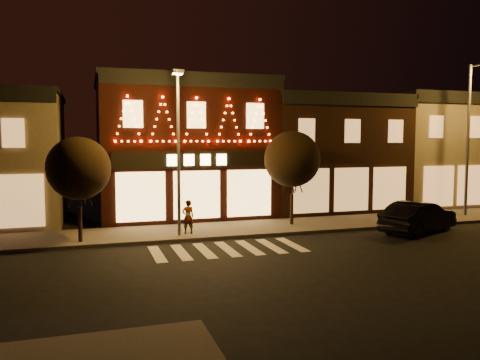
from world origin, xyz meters
name	(u,v)px	position (x,y,z in m)	size (l,w,h in m)	color
ground	(259,274)	(0.00, 0.00, 0.00)	(120.00, 120.00, 0.00)	black
sidewalk_far	(243,229)	(2.00, 8.00, 0.07)	(44.00, 4.00, 0.15)	#47423D
building_pulp	(182,148)	(0.00, 13.98, 4.16)	(10.20, 8.34, 8.30)	black
building_right_a	(321,153)	(9.50, 13.99, 3.76)	(9.20, 8.28, 7.50)	black
building_right_b	(431,150)	(18.50, 13.99, 3.91)	(9.20, 8.28, 7.80)	#6B604C
streetlamp_mid	(178,141)	(-1.59, 6.67, 4.61)	(0.60, 1.75, 7.61)	#59595E
streetlamp_right	(472,127)	(16.03, 7.53, 5.40)	(0.57, 2.05, 8.95)	#59595E
tree_left	(79,168)	(-6.01, 6.81, 3.42)	(2.79, 2.79, 4.67)	black
tree_right	(292,159)	(4.77, 8.06, 3.65)	(2.99, 2.99, 5.00)	black
dark_sedan	(418,217)	(10.16, 4.59, 0.80)	(1.69, 4.86, 1.60)	black
pedestrian	(188,217)	(-1.07, 7.17, 0.97)	(0.60, 0.39, 1.63)	gray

